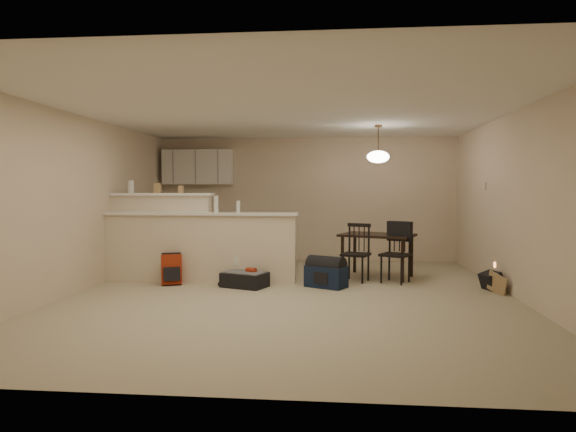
# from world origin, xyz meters

# --- Properties ---
(room) EXTENTS (7.00, 7.02, 2.50)m
(room) POSITION_xyz_m (0.00, 0.00, 1.25)
(room) COLOR #B5A98B
(room) RESTS_ON ground
(breakfast_bar) EXTENTS (3.08, 0.58, 1.39)m
(breakfast_bar) POSITION_xyz_m (-1.76, 0.98, 0.61)
(breakfast_bar) COLOR beige
(breakfast_bar) RESTS_ON ground
(upper_cabinets) EXTENTS (1.40, 0.34, 0.70)m
(upper_cabinets) POSITION_xyz_m (-2.20, 3.32, 1.90)
(upper_cabinets) COLOR white
(upper_cabinets) RESTS_ON room
(kitchen_counter) EXTENTS (1.80, 0.60, 0.90)m
(kitchen_counter) POSITION_xyz_m (-2.00, 3.19, 0.45)
(kitchen_counter) COLOR white
(kitchen_counter) RESTS_ON ground
(thermostat) EXTENTS (0.02, 0.12, 0.12)m
(thermostat) POSITION_xyz_m (2.98, 1.55, 1.50)
(thermostat) COLOR beige
(thermostat) RESTS_ON room
(jar) EXTENTS (0.10, 0.10, 0.20)m
(jar) POSITION_xyz_m (-2.71, 1.12, 1.49)
(jar) COLOR silver
(jar) RESTS_ON breakfast_bar
(cereal_box) EXTENTS (0.10, 0.07, 0.16)m
(cereal_box) POSITION_xyz_m (-2.26, 1.12, 1.47)
(cereal_box) COLOR #A68355
(cereal_box) RESTS_ON breakfast_bar
(small_box) EXTENTS (0.08, 0.06, 0.12)m
(small_box) POSITION_xyz_m (-1.87, 1.12, 1.45)
(small_box) COLOR #A68355
(small_box) RESTS_ON breakfast_bar
(bottle_a) EXTENTS (0.07, 0.07, 0.26)m
(bottle_a) POSITION_xyz_m (-1.25, 0.90, 1.22)
(bottle_a) COLOR silver
(bottle_a) RESTS_ON breakfast_bar
(bottle_b) EXTENTS (0.06, 0.06, 0.18)m
(bottle_b) POSITION_xyz_m (-0.90, 0.90, 1.18)
(bottle_b) COLOR silver
(bottle_b) RESTS_ON breakfast_bar
(dining_table) EXTENTS (1.34, 1.12, 0.72)m
(dining_table) POSITION_xyz_m (1.30, 1.57, 0.63)
(dining_table) COLOR black
(dining_table) RESTS_ON ground
(pendant_lamp) EXTENTS (0.36, 0.36, 0.62)m
(pendant_lamp) POSITION_xyz_m (1.30, 1.57, 1.99)
(pendant_lamp) COLOR brown
(pendant_lamp) RESTS_ON room
(dining_chair_near) EXTENTS (0.51, 0.49, 0.91)m
(dining_chair_near) POSITION_xyz_m (0.93, 1.14, 0.45)
(dining_chair_near) COLOR black
(dining_chair_near) RESTS_ON ground
(dining_chair_far) EXTENTS (0.54, 0.53, 0.93)m
(dining_chair_far) POSITION_xyz_m (1.54, 1.08, 0.46)
(dining_chair_far) COLOR black
(dining_chair_far) RESTS_ON ground
(suitcase) EXTENTS (0.74, 0.61, 0.21)m
(suitcase) POSITION_xyz_m (-0.73, 0.52, 0.11)
(suitcase) COLOR black
(suitcase) RESTS_ON ground
(red_backpack) EXTENTS (0.35, 0.28, 0.45)m
(red_backpack) POSITION_xyz_m (-1.88, 0.61, 0.23)
(red_backpack) COLOR maroon
(red_backpack) RESTS_ON ground
(navy_duffel) EXTENTS (0.66, 0.55, 0.32)m
(navy_duffel) POSITION_xyz_m (0.48, 0.61, 0.16)
(navy_duffel) COLOR #111D36
(navy_duffel) RESTS_ON ground
(black_daypack) EXTENTS (0.29, 0.34, 0.26)m
(black_daypack) POSITION_xyz_m (2.85, 0.61, 0.13)
(black_daypack) COLOR black
(black_daypack) RESTS_ON ground
(cardboard_sheet) EXTENTS (0.15, 0.34, 0.28)m
(cardboard_sheet) POSITION_xyz_m (2.85, 0.36, 0.14)
(cardboard_sheet) COLOR #A68355
(cardboard_sheet) RESTS_ON ground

